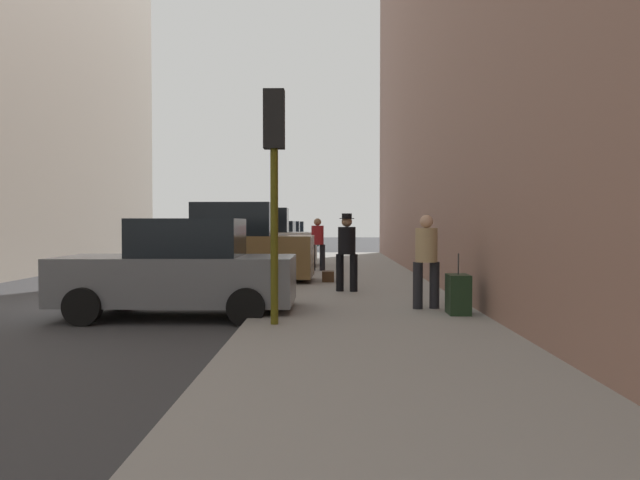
% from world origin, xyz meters
% --- Properties ---
extents(ground_plane, '(120.00, 120.00, 0.00)m').
position_xyz_m(ground_plane, '(0.00, 0.00, 0.00)').
color(ground_plane, '#38383A').
extents(sidewalk, '(4.00, 40.00, 0.15)m').
position_xyz_m(sidewalk, '(6.00, 0.00, 0.07)').
color(sidewalk, gray).
rests_on(sidewalk, ground_plane).
extents(parked_gray_coupe, '(4.20, 2.06, 1.79)m').
position_xyz_m(parked_gray_coupe, '(2.65, -1.63, 0.85)').
color(parked_gray_coupe, slate).
rests_on(parked_gray_coupe, ground_plane).
extents(parked_bronze_suv, '(4.65, 2.16, 2.25)m').
position_xyz_m(parked_bronze_suv, '(2.65, 3.84, 1.03)').
color(parked_bronze_suv, brown).
rests_on(parked_bronze_suv, ground_plane).
extents(parked_white_van, '(4.64, 2.14, 2.25)m').
position_xyz_m(parked_white_van, '(2.65, 9.87, 1.03)').
color(parked_white_van, silver).
rests_on(parked_white_van, ground_plane).
extents(parked_silver_sedan, '(4.26, 2.18, 1.79)m').
position_xyz_m(parked_silver_sedan, '(2.65, 15.73, 0.85)').
color(parked_silver_sedan, '#B7BABF').
rests_on(parked_silver_sedan, ground_plane).
extents(parked_blue_sedan, '(4.22, 2.11, 1.79)m').
position_xyz_m(parked_blue_sedan, '(2.65, 20.65, 0.85)').
color(parked_blue_sedan, navy).
rests_on(parked_blue_sedan, ground_plane).
extents(parked_dark_green_sedan, '(4.23, 2.11, 1.79)m').
position_xyz_m(parked_dark_green_sedan, '(2.65, 26.17, 0.85)').
color(parked_dark_green_sedan, '#193828').
rests_on(parked_dark_green_sedan, ground_plane).
extents(fire_hydrant, '(0.42, 0.22, 0.70)m').
position_xyz_m(fire_hydrant, '(4.45, 6.64, 0.50)').
color(fire_hydrant, red).
rests_on(fire_hydrant, sidewalk).
extents(traffic_light, '(0.32, 0.32, 3.60)m').
position_xyz_m(traffic_light, '(4.50, -3.25, 2.76)').
color(traffic_light, '#514C0F').
rests_on(traffic_light, sidewalk).
extents(pedestrian_in_tan_coat, '(0.53, 0.47, 1.71)m').
position_xyz_m(pedestrian_in_tan_coat, '(7.11, -1.48, 1.10)').
color(pedestrian_in_tan_coat, black).
rests_on(pedestrian_in_tan_coat, sidewalk).
extents(pedestrian_in_red_jacket, '(0.51, 0.41, 1.71)m').
position_xyz_m(pedestrian_in_red_jacket, '(4.96, 7.51, 1.10)').
color(pedestrian_in_red_jacket, black).
rests_on(pedestrian_in_red_jacket, sidewalk).
extents(pedestrian_with_fedora, '(0.53, 0.47, 1.78)m').
position_xyz_m(pedestrian_with_fedora, '(5.75, 1.37, 1.14)').
color(pedestrian_with_fedora, black).
rests_on(pedestrian_with_fedora, sidewalk).
extents(rolling_suitcase, '(0.37, 0.57, 1.04)m').
position_xyz_m(rolling_suitcase, '(7.56, -2.15, 0.49)').
color(rolling_suitcase, black).
rests_on(rolling_suitcase, sidewalk).
extents(duffel_bag, '(0.32, 0.44, 0.28)m').
position_xyz_m(duffel_bag, '(5.32, 3.72, 0.29)').
color(duffel_bag, '#472D19').
rests_on(duffel_bag, sidewalk).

